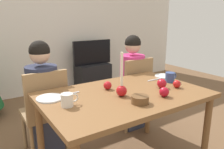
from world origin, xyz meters
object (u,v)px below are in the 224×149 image
Objects in this scene: plate_left at (50,98)px; bowl_walnuts at (140,100)px; person_left_child at (44,102)px; candle_centerpiece at (122,88)px; tv_stand at (93,76)px; mug_left at (67,100)px; chair_left at (45,108)px; mug_right at (170,77)px; dining_table at (125,102)px; apple_by_right_mug at (164,92)px; tv at (92,52)px; plate_right at (164,76)px; apple_far_edge at (162,83)px; apple_near_candle at (177,84)px; chair_right at (133,89)px; person_right_child at (132,84)px; apple_by_left_plate at (108,85)px.

bowl_walnuts is at bearing -40.44° from plate_left.
person_left_child reaches higher than candle_centerpiece.
mug_left is (-1.44, -2.30, 0.56)m from tv_stand.
mug_right is at bearing -28.25° from chair_left.
dining_table is 6.58× the size of plate_left.
candle_centerpiece reaches higher than apple_by_right_mug.
chair_left is 1.14× the size of tv.
apple_far_edge reaches higher than plate_right.
apple_far_edge is (0.40, 0.17, 0.01)m from bowl_walnuts.
tv is 2.48m from apple_near_candle.
dining_table reaches higher than tv_stand.
chair_left is at bearing 142.38° from apple_far_edge.
person_left_child is at bearing 118.42° from bowl_walnuts.
person_left_child is 1.03m from bowl_walnuts.
mug_left is 1.09m from mug_right.
dining_table is 1.56× the size of chair_left.
bowl_walnuts is at bearing -126.13° from chair_right.
bowl_walnuts is at bearing -98.99° from dining_table.
chair_left is 0.77× the size of person_right_child.
chair_right reaches higher than apple_by_right_mug.
chair_right is 0.80m from apple_near_candle.
apple_near_candle reaches higher than dining_table.
apple_near_candle is at bearing -119.22° from plate_right.
apple_by_left_plate is (0.51, -0.05, 0.03)m from plate_left.
mug_right is (1.16, -0.20, 0.04)m from plate_left.
person_right_child is at bearing -101.50° from tv.
mug_right is at bearing -12.57° from apple_by_left_plate.
mug_left is at bearing -149.86° from person_right_child.
chair_right is at bearing 82.49° from apple_near_candle.
apple_far_edge is at bearing 49.35° from apple_by_right_mug.
person_right_child reaches higher than candle_centerpiece.
apple_by_left_plate reaches higher than bowl_walnuts.
plate_left is (-0.58, 0.22, 0.09)m from dining_table.
candle_centerpiece is 2.66× the size of mug_right.
plate_left is (-0.06, -0.39, 0.24)m from chair_left.
apple_by_left_plate is at bearing 91.28° from candle_centerpiece.
person_right_child is (0.58, 0.64, -0.10)m from dining_table.
person_left_child is at bearing 81.56° from plate_left.
chair_right is 6.72× the size of bowl_walnuts.
mug_right is (-0.01, -0.62, 0.23)m from person_right_child.
mug_right is at bearing 2.06° from dining_table.
chair_right is 1.25m from plate_left.
candle_centerpiece is 2.70× the size of mug_left.
apple_near_candle is (0.55, -0.10, -0.04)m from candle_centerpiece.
apple_far_edge is at bearing -38.91° from person_left_child.
person_right_child is at bearing 89.12° from mug_right.
chair_left reaches higher than plate_left.
bowl_walnuts is (-0.62, -0.85, 0.27)m from chair_right.
apple_by_left_plate is (0.45, 0.16, -0.01)m from mug_left.
person_left_child reaches higher than apple_by_right_mug.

